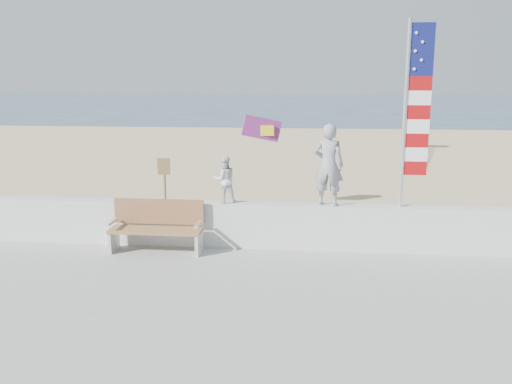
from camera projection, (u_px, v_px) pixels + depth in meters
ground at (233, 293)px, 9.06m from camera, size 220.00×220.00×0.00m
sand at (272, 186)px, 17.81m from camera, size 90.00×40.00×0.08m
seawall at (247, 225)px, 10.88m from camera, size 30.00×0.35×0.90m
adult at (328, 165)px, 10.46m from camera, size 0.65×0.49×1.59m
child at (225, 179)px, 10.73m from camera, size 0.55×0.50×0.94m
bench at (157, 226)px, 10.59m from camera, size 1.80×0.57×1.00m
flag at (412, 107)px, 10.08m from camera, size 0.50×0.08×3.50m
parafoil_kite at (262, 128)px, 13.72m from camera, size 1.05×0.48×0.70m
sign at (164, 181)px, 13.73m from camera, size 0.32×0.07×1.46m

